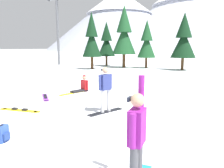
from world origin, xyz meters
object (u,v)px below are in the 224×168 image
(pine_tree_leaning, at_px, (106,42))
(pine_tree_tall, at_px, (184,39))
(loose_snowboard_near_left, at_px, (20,110))
(snowboarder_foreground, at_px, (137,138))
(snowboarder_midground, at_px, (105,89))
(loose_snowboard_near_right, at_px, (45,97))
(backpack_blue, at_px, (2,134))
(ski_lift_tower, at_px, (58,26))
(snowboarder_background, at_px, (82,86))
(pine_tree_twin, at_px, (92,38))
(pine_tree_short, at_px, (147,42))
(pine_tree_broad, at_px, (124,34))

(pine_tree_leaning, xyz_separation_m, pine_tree_tall, (10.75, -1.45, 0.14))
(loose_snowboard_near_left, relative_size, pine_tree_tall, 0.29)
(snowboarder_foreground, height_order, pine_tree_leaning, pine_tree_leaning)
(snowboarder_midground, bearing_deg, loose_snowboard_near_right, 169.70)
(backpack_blue, distance_m, pine_tree_tall, 22.18)
(snowboarder_foreground, distance_m, ski_lift_tower, 30.73)
(backpack_blue, bearing_deg, snowboarder_midground, 73.61)
(backpack_blue, bearing_deg, snowboarder_background, 108.26)
(pine_tree_twin, bearing_deg, loose_snowboard_near_right, -65.38)
(snowboarder_foreground, height_order, pine_tree_short, pine_tree_short)
(loose_snowboard_near_right, relative_size, backpack_blue, 3.22)
(snowboarder_midground, height_order, pine_tree_short, pine_tree_short)
(loose_snowboard_near_right, xyz_separation_m, pine_tree_broad, (-3.85, 17.42, 4.23))
(snowboarder_midground, bearing_deg, snowboarder_background, 138.45)
(snowboarder_background, bearing_deg, backpack_blue, -71.74)
(pine_tree_leaning, bearing_deg, pine_tree_tall, -7.67)
(snowboarder_background, distance_m, pine_tree_broad, 16.43)
(snowboarder_background, relative_size, loose_snowboard_near_right, 1.22)
(loose_snowboard_near_left, xyz_separation_m, pine_tree_tall, (2.62, 19.74, 3.45))
(snowboarder_midground, height_order, loose_snowboard_near_right, snowboarder_midground)
(pine_tree_broad, xyz_separation_m, pine_tree_twin, (-2.45, -3.67, -0.64))
(snowboarder_foreground, height_order, loose_snowboard_near_right, snowboarder_foreground)
(snowboarder_foreground, distance_m, pine_tree_tall, 22.43)
(loose_snowboard_near_right, bearing_deg, ski_lift_tower, 130.28)
(loose_snowboard_near_right, bearing_deg, snowboarder_background, 71.19)
(pine_tree_broad, height_order, pine_tree_short, pine_tree_broad)
(loose_snowboard_near_right, relative_size, ski_lift_tower, 0.16)
(snowboarder_midground, bearing_deg, snowboarder_foreground, -53.20)
(pine_tree_broad, bearing_deg, backpack_blue, -72.86)
(pine_tree_twin, bearing_deg, ski_lift_tower, 157.49)
(loose_snowboard_near_left, xyz_separation_m, pine_tree_short, (-1.91, 20.35, 3.21))
(backpack_blue, xyz_separation_m, pine_tree_tall, (0.55, 21.93, 3.26))
(pine_tree_short, bearing_deg, snowboarder_foreground, -70.87)
(loose_snowboard_near_left, distance_m, pine_tree_short, 20.68)
(snowboarder_foreground, relative_size, snowboarder_midground, 1.13)
(pine_tree_leaning, bearing_deg, snowboarder_foreground, -59.05)
(backpack_blue, bearing_deg, loose_snowboard_near_right, 123.33)
(loose_snowboard_near_right, xyz_separation_m, pine_tree_tall, (3.42, 17.57, 3.45))
(backpack_blue, bearing_deg, pine_tree_leaning, 113.58)
(pine_tree_short, relative_size, pine_tree_leaning, 0.97)
(snowboarder_foreground, bearing_deg, snowboarder_midground, 126.80)
(snowboarder_background, relative_size, ski_lift_tower, 0.19)
(loose_snowboard_near_left, distance_m, pine_tree_tall, 20.21)
(loose_snowboard_near_left, height_order, pine_tree_tall, pine_tree_tall)
(pine_tree_tall, bearing_deg, pine_tree_short, 172.39)
(ski_lift_tower, bearing_deg, pine_tree_tall, 1.26)
(snowboarder_background, height_order, backpack_blue, snowboarder_background)
(pine_tree_short, height_order, pine_tree_tall, pine_tree_tall)
(pine_tree_tall, bearing_deg, ski_lift_tower, -178.74)
(snowboarder_midground, bearing_deg, pine_tree_tall, 91.64)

